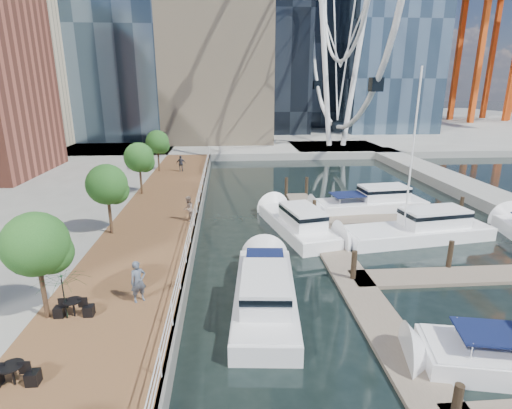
{
  "coord_description": "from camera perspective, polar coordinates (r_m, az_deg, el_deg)",
  "views": [
    {
      "loc": [
        -3.79,
        -11.31,
        10.33
      ],
      "look_at": [
        -1.93,
        13.15,
        3.0
      ],
      "focal_mm": 28.0,
      "sensor_mm": 36.0,
      "label": 1
    }
  ],
  "objects": [
    {
      "name": "ground",
      "position": [
        15.78,
        11.76,
        -24.66
      ],
      "size": [
        520.0,
        520.0,
        0.0
      ],
      "primitive_type": "plane",
      "color": "black",
      "rests_on": "ground"
    },
    {
      "name": "floating_docks",
      "position": [
        26.24,
        22.83,
        -6.77
      ],
      "size": [
        16.0,
        34.0,
        2.6
      ],
      "color": "#6D6051",
      "rests_on": "ground"
    },
    {
      "name": "seawall",
      "position": [
        28.18,
        -8.59,
        -3.98
      ],
      "size": [
        0.25,
        60.0,
        1.0
      ],
      "primitive_type": "cube",
      "color": "#595954",
      "rests_on": "ground"
    },
    {
      "name": "pedestrian_mid",
      "position": [
        28.75,
        -9.67,
        -0.63
      ],
      "size": [
        0.76,
        0.94,
        1.83
      ],
      "primitive_type": "imported",
      "rotation": [
        0.0,
        0.0,
        -1.65
      ],
      "color": "#806859",
      "rests_on": "boardwalk"
    },
    {
      "name": "breakwater",
      "position": [
        40.54,
        31.78,
        0.05
      ],
      "size": [
        4.0,
        60.0,
        1.0
      ],
      "primitive_type": "cube",
      "color": "gray",
      "rests_on": "ground"
    },
    {
      "name": "moored_yachts",
      "position": [
        28.65,
        21.42,
        -5.71
      ],
      "size": [
        23.48,
        30.54,
        11.5
      ],
      "color": "white",
      "rests_on": "ground"
    },
    {
      "name": "pier",
      "position": [
        66.5,
        11.33,
        7.81
      ],
      "size": [
        14.0,
        12.0,
        1.0
      ],
      "primitive_type": "cube",
      "color": "gray",
      "rests_on": "ground"
    },
    {
      "name": "land_far",
      "position": [
        113.8,
        -2.47,
        11.66
      ],
      "size": [
        200.0,
        114.0,
        1.0
      ],
      "primitive_type": "cube",
      "color": "gray",
      "rests_on": "ground"
    },
    {
      "name": "railing",
      "position": [
        27.84,
        -8.88,
        -2.01
      ],
      "size": [
        0.1,
        60.0,
        1.05
      ],
      "primitive_type": null,
      "color": "white",
      "rests_on": "boardwalk"
    },
    {
      "name": "boardwalk",
      "position": [
        28.57,
        -14.61,
        -4.05
      ],
      "size": [
        6.0,
        60.0,
        1.0
      ],
      "primitive_type": "cube",
      "color": "brown",
      "rests_on": "ground"
    },
    {
      "name": "port_cranes",
      "position": [
        129.01,
        31.11,
        18.69
      ],
      "size": [
        40.0,
        52.0,
        38.0
      ],
      "color": "#D84C14",
      "rests_on": "ground"
    },
    {
      "name": "pedestrian_near",
      "position": [
        18.81,
        -16.48,
        -10.51
      ],
      "size": [
        0.84,
        0.76,
        1.93
      ],
      "primitive_type": "imported",
      "rotation": [
        0.0,
        0.0,
        0.55
      ],
      "color": "#444D5B",
      "rests_on": "boardwalk"
    },
    {
      "name": "street_trees",
      "position": [
        27.11,
        -20.54,
        2.69
      ],
      "size": [
        2.6,
        42.6,
        4.6
      ],
      "color": "#3F2B1C",
      "rests_on": "ground"
    },
    {
      "name": "pedestrian_far",
      "position": [
        45.96,
        -10.66,
        5.78
      ],
      "size": [
        1.07,
        0.48,
        1.8
      ],
      "primitive_type": "imported",
      "rotation": [
        0.0,
        0.0,
        3.18
      ],
      "color": "#2F313B",
      "rests_on": "boardwalk"
    }
  ]
}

